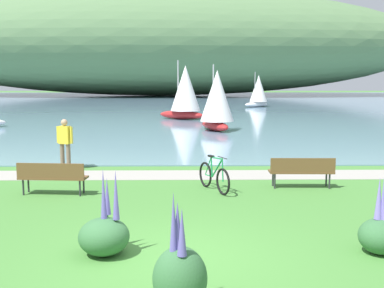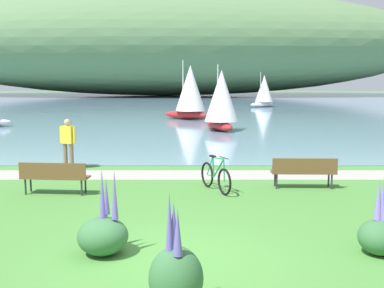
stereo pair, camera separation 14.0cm
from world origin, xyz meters
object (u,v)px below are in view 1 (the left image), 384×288
sailboat_toward_hillside (217,100)px  park_bench_further_along (302,170)px  person_at_shoreline (65,141)px  sailboat_far_off (258,91)px  park_bench_near_camera (52,176)px  sailboat_nearest_to_shore (185,92)px  bicycle_leaning_near_bench (214,177)px

sailboat_toward_hillside → park_bench_further_along: bearing=-84.1°
person_at_shoreline → sailboat_far_off: size_ratio=0.48×
sailboat_toward_hillside → sailboat_far_off: 22.93m
park_bench_near_camera → park_bench_further_along: (6.80, 0.71, 0.00)m
park_bench_near_camera → person_at_shoreline: size_ratio=1.07×
park_bench_further_along → sailboat_far_off: size_ratio=0.51×
person_at_shoreline → sailboat_nearest_to_shore: sailboat_nearest_to_shore is taller
sailboat_far_off → sailboat_nearest_to_shore: bearing=-117.2°
park_bench_further_along → person_at_shoreline: person_at_shoreline is taller
park_bench_further_along → bicycle_leaning_near_bench: bicycle_leaning_near_bench is taller
bicycle_leaning_near_bench → sailboat_far_off: bearing=79.6°
park_bench_further_along → person_at_shoreline: bearing=158.8°
person_at_shoreline → sailboat_far_off: 35.54m
sailboat_toward_hillside → park_bench_near_camera: bearing=-109.6°
person_at_shoreline → sailboat_far_off: (11.56, 33.60, 0.74)m
park_bench_further_along → sailboat_toward_hillside: 14.37m
park_bench_near_camera → bicycle_leaning_near_bench: bearing=5.2°
bicycle_leaning_near_bench → sailboat_nearest_to_shore: sailboat_nearest_to_shore is taller
bicycle_leaning_near_bench → person_at_shoreline: person_at_shoreline is taller
park_bench_near_camera → sailboat_toward_hillside: size_ratio=0.48×
sailboat_toward_hillside → sailboat_far_off: sailboat_toward_hillside is taller
park_bench_near_camera → bicycle_leaning_near_bench: 4.33m
sailboat_toward_hillside → sailboat_far_off: size_ratio=1.06×
park_bench_near_camera → sailboat_far_off: 38.78m
bicycle_leaning_near_bench → person_at_shoreline: size_ratio=0.96×
sailboat_toward_hillside → person_at_shoreline: bearing=-117.2°
park_bench_further_along → bicycle_leaning_near_bench: size_ratio=1.10×
park_bench_further_along → sailboat_far_off: 36.71m
sailboat_nearest_to_shore → sailboat_toward_hillside: 7.77m
park_bench_near_camera → sailboat_nearest_to_shore: size_ratio=0.43×
park_bench_further_along → bicycle_leaning_near_bench: bearing=-172.8°
sailboat_nearest_to_shore → sailboat_far_off: size_ratio=1.20×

